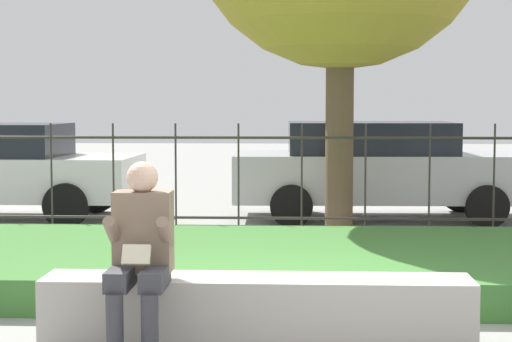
% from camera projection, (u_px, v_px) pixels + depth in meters
% --- Properties ---
extents(stone_bench, '(2.93, 0.45, 0.49)m').
position_uv_depth(stone_bench, '(257.00, 316.00, 5.84)').
color(stone_bench, '#ADA89E').
rests_on(stone_bench, ground_plane).
extents(person_seated_reader, '(0.42, 0.73, 1.29)m').
position_uv_depth(person_seated_reader, '(140.00, 250.00, 5.58)').
color(person_seated_reader, black).
rests_on(person_seated_reader, ground_plane).
extents(grass_berm, '(10.39, 3.11, 0.30)m').
position_uv_depth(grass_berm, '(303.00, 264.00, 8.08)').
color(grass_berm, '#3D7533').
rests_on(grass_berm, ground_plane).
extents(iron_fence, '(8.39, 0.03, 1.43)m').
position_uv_depth(iron_fence, '(302.00, 180.00, 10.28)').
color(iron_fence, '#332D28').
rests_on(iron_fence, ground_plane).
extents(car_parked_center, '(4.27, 1.98, 1.40)m').
position_uv_depth(car_parked_center, '(379.00, 168.00, 12.33)').
color(car_parked_center, '#B7B7BC').
rests_on(car_parked_center, ground_plane).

